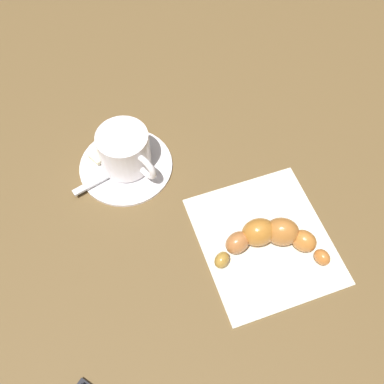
# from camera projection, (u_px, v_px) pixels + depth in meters

# --- Properties ---
(ground_plane) EXTENTS (1.80, 1.80, 0.00)m
(ground_plane) POSITION_uv_depth(u_px,v_px,m) (195.00, 206.00, 0.60)
(ground_plane) COLOR brown
(saucer) EXTENTS (0.13, 0.13, 0.01)m
(saucer) POSITION_uv_depth(u_px,v_px,m) (126.00, 165.00, 0.63)
(saucer) COLOR white
(saucer) RESTS_ON ground
(espresso_cup) EXTENTS (0.09, 0.07, 0.06)m
(espresso_cup) POSITION_uv_depth(u_px,v_px,m) (125.00, 150.00, 0.60)
(espresso_cup) COLOR white
(espresso_cup) RESTS_ON saucer
(teaspoon) EXTENTS (0.02, 0.12, 0.01)m
(teaspoon) POSITION_uv_depth(u_px,v_px,m) (126.00, 164.00, 0.62)
(teaspoon) COLOR silver
(teaspoon) RESTS_ON saucer
(sugar_packet) EXTENTS (0.03, 0.07, 0.01)m
(sugar_packet) POSITION_uv_depth(u_px,v_px,m) (110.00, 147.00, 0.63)
(sugar_packet) COLOR beige
(sugar_packet) RESTS_ON saucer
(napkin) EXTENTS (0.21, 0.20, 0.00)m
(napkin) POSITION_uv_depth(u_px,v_px,m) (265.00, 240.00, 0.57)
(napkin) COLOR silver
(napkin) RESTS_ON ground
(croissant) EXTENTS (0.10, 0.13, 0.04)m
(croissant) POSITION_uv_depth(u_px,v_px,m) (270.00, 237.00, 0.55)
(croissant) COLOR #B9682C
(croissant) RESTS_ON napkin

